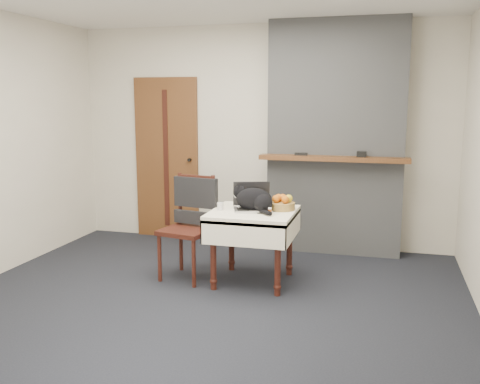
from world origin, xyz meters
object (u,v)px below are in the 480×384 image
object	(u,v)px
door	(167,159)
pill_bottle	(270,211)
side_table	(253,222)
fruit_basket	(282,204)
cat	(255,200)
chair	(192,212)
cream_jar	(220,206)
laptop	(252,203)

from	to	relation	value
door	pill_bottle	bearing A→B (deg)	-43.16
side_table	fruit_basket	world-z (taller)	fruit_basket
cat	chair	size ratio (longest dim) A/B	0.45
cat	chair	world-z (taller)	chair
side_table	cream_jar	size ratio (longest dim) A/B	11.18
door	chair	world-z (taller)	door
laptop	side_table	bearing A→B (deg)	-83.58
laptop	chair	world-z (taller)	chair
laptop	cat	xyz separation A→B (m)	(0.04, -0.06, 0.04)
laptop	pill_bottle	size ratio (longest dim) A/B	6.26
side_table	chair	distance (m)	0.63
cream_jar	pill_bottle	distance (m)	0.51
pill_bottle	fruit_basket	world-z (taller)	fruit_basket
pill_bottle	chair	size ratio (longest dim) A/B	0.07
cream_jar	door	bearing A→B (deg)	128.42
door	side_table	xyz separation A→B (m)	(1.47, -1.41, -0.41)
door	cat	size ratio (longest dim) A/B	4.38
cat	pill_bottle	bearing A→B (deg)	-14.19
cream_jar	pill_bottle	world-z (taller)	cream_jar
door	cream_jar	world-z (taller)	door
door	chair	distance (m)	1.65
chair	fruit_basket	bearing A→B (deg)	17.12
pill_bottle	fruit_basket	xyz separation A→B (m)	(0.06, 0.27, 0.02)
laptop	cream_jar	size ratio (longest dim) A/B	6.13
side_table	laptop	xyz separation A→B (m)	(-0.02, 0.05, 0.18)
cat	cream_jar	bearing A→B (deg)	-150.07
side_table	door	bearing A→B (deg)	136.11
laptop	cream_jar	xyz separation A→B (m)	(-0.29, -0.10, -0.03)
side_table	fruit_basket	xyz separation A→B (m)	(0.25, 0.13, 0.17)
chair	side_table	bearing A→B (deg)	8.15
cat	cream_jar	distance (m)	0.34
cat	fruit_basket	bearing A→B (deg)	53.63
door	laptop	distance (m)	2.00
laptop	fruit_basket	distance (m)	0.28
door	side_table	distance (m)	2.08
fruit_basket	chair	bearing A→B (deg)	-173.88
door	pill_bottle	distance (m)	2.29
side_table	laptop	size ratio (longest dim) A/B	1.82
fruit_basket	laptop	bearing A→B (deg)	-164.06
cream_jar	chair	world-z (taller)	chair
side_table	cat	distance (m)	0.22
cat	chair	xyz separation A→B (m)	(-0.64, 0.04, -0.16)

